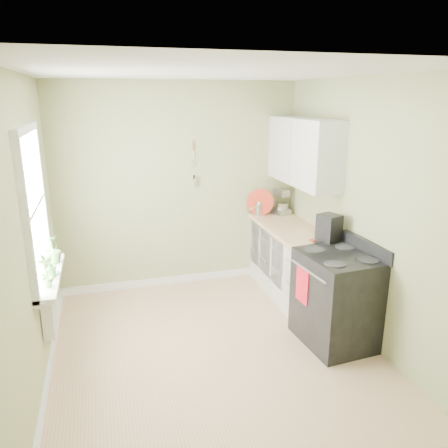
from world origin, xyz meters
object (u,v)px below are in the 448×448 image
object	(u,v)px
stove	(337,298)
kettle	(259,208)
coffee_maker	(329,231)
stand_mixer	(280,202)

from	to	relation	value
stove	kettle	size ratio (longest dim) A/B	5.62
kettle	coffee_maker	distance (m)	1.45
stove	stand_mixer	world-z (taller)	stand_mixer
stand_mixer	coffee_maker	bearing A→B (deg)	-91.13
kettle	coffee_maker	size ratio (longest dim) A/B	0.55
stove	stand_mixer	xyz separation A→B (m)	(0.14, 1.90, 0.59)
stand_mixer	kettle	distance (m)	0.33
coffee_maker	stand_mixer	bearing A→B (deg)	88.87
stove	stand_mixer	size ratio (longest dim) A/B	2.78
stand_mixer	stove	bearing A→B (deg)	-94.14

